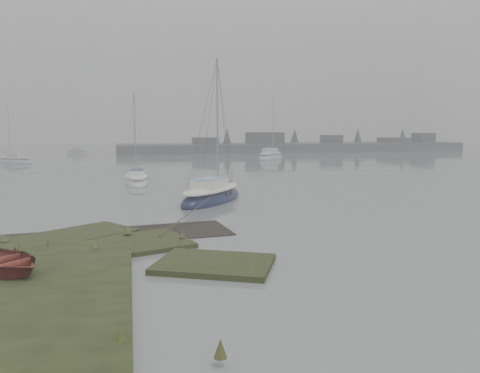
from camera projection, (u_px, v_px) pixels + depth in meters
name	position (u px, v px, depth m)	size (l,w,h in m)	color
ground	(152.00, 173.00, 43.79)	(160.00, 160.00, 0.00)	slate
far_shoreline	(301.00, 146.00, 80.57)	(60.00, 8.00, 4.15)	#4C4F51
sailboat_main	(212.00, 197.00, 26.95)	(5.38, 6.28, 8.86)	black
sailboat_white	(137.00, 181.00, 35.05)	(1.86, 5.23, 7.31)	silver
sailboat_far_a	(15.00, 161.00, 55.20)	(5.25, 4.64, 7.48)	#B8BCC3
sailboat_far_b	(271.00, 157.00, 61.96)	(5.74, 6.45, 9.22)	silver
sailboat_far_c	(78.00, 153.00, 73.60)	(4.58, 3.62, 6.32)	silver
dinghy	(1.00, 261.00, 13.21)	(2.26, 3.16, 0.65)	maroon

